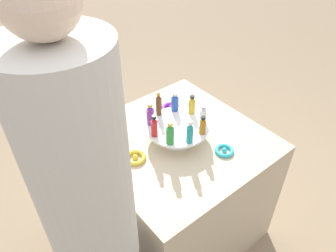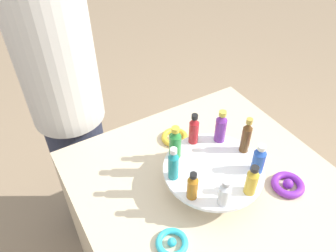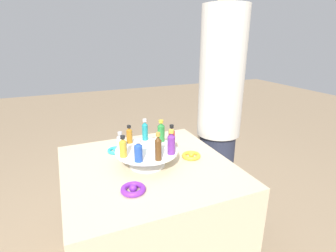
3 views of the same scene
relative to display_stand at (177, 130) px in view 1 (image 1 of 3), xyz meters
The scene contains 16 objects.
ground_plane 0.83m from the display_stand, ahead, with size 12.00×12.00×0.00m, color #997F60.
party_table 0.44m from the display_stand, ahead, with size 0.87×0.87×0.77m.
display_stand is the anchor object (origin of this frame).
bottle_purple 0.16m from the display_stand, 45.19° to the left, with size 0.04×0.04×0.13m.
bottle_red 0.16m from the display_stand, 85.19° to the left, with size 0.03×0.03×0.12m.
bottle_green 0.16m from the display_stand, 125.19° to the left, with size 0.04×0.04×0.12m.
bottle_teal 0.16m from the display_stand, 165.19° to the left, with size 0.03×0.03×0.12m.
bottle_amber 0.16m from the display_stand, 154.81° to the right, with size 0.03×0.03×0.10m.
bottle_clear 0.16m from the display_stand, 114.81° to the right, with size 0.04×0.04×0.10m.
bottle_gold 0.16m from the display_stand, 74.81° to the right, with size 0.04×0.04×0.11m.
bottle_blue 0.16m from the display_stand, 34.81° to the right, with size 0.04×0.04×0.11m.
bottle_brown 0.17m from the display_stand, ahead, with size 0.03×0.03×0.14m.
ribbon_bow_teal 0.26m from the display_stand, 152.46° to the right, with size 0.10×0.10×0.03m.
ribbon_bow_purple 0.26m from the display_stand, 32.46° to the right, with size 0.11×0.11×0.04m.
ribbon_bow_gold 0.26m from the display_stand, 87.54° to the left, with size 0.11×0.11×0.03m.
person_figure 0.71m from the display_stand, 114.83° to the left, with size 0.30×0.30×1.79m.
Camera 1 is at (-0.99, 0.86, 1.91)m, focal length 35.00 mm.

